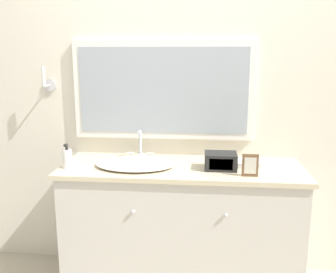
{
  "coord_description": "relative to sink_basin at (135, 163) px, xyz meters",
  "views": [
    {
      "loc": [
        0.14,
        -2.1,
        1.6
      ],
      "look_at": [
        -0.09,
        0.29,
        1.08
      ],
      "focal_mm": 40.0,
      "sensor_mm": 36.0,
      "label": 1
    }
  ],
  "objects": [
    {
      "name": "sink_basin",
      "position": [
        0.0,
        0.0,
        0.0
      ],
      "size": [
        0.53,
        0.42,
        0.2
      ],
      "color": "silver",
      "rests_on": "vanity_counter"
    },
    {
      "name": "vanity_counter",
      "position": [
        0.31,
        0.02,
        -0.46
      ],
      "size": [
        1.61,
        0.57,
        0.88
      ],
      "color": "beige",
      "rests_on": "ground_plane"
    },
    {
      "name": "soap_bottle",
      "position": [
        -0.43,
        -0.09,
        0.05
      ],
      "size": [
        0.06,
        0.06,
        0.16
      ],
      "color": "white",
      "rests_on": "vanity_counter"
    },
    {
      "name": "wall_back",
      "position": [
        0.31,
        0.33,
        0.38
      ],
      "size": [
        8.0,
        0.18,
        2.55
      ],
      "color": "silver",
      "rests_on": "ground_plane"
    },
    {
      "name": "picture_frame",
      "position": [
        0.73,
        -0.15,
        0.05
      ],
      "size": [
        0.1,
        0.01,
        0.14
      ],
      "color": "brown",
      "rests_on": "vanity_counter"
    },
    {
      "name": "hand_towel_near_sink",
      "position": [
        0.76,
        0.07,
        -0.0
      ],
      "size": [
        0.16,
        0.14,
        0.03
      ],
      "color": "white",
      "rests_on": "vanity_counter"
    },
    {
      "name": "appliance_box",
      "position": [
        0.56,
        -0.02,
        0.03
      ],
      "size": [
        0.21,
        0.16,
        0.11
      ],
      "color": "black",
      "rests_on": "vanity_counter"
    }
  ]
}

